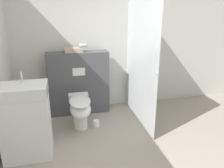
# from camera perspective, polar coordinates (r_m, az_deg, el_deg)

# --- Properties ---
(wall_back) EXTENTS (8.00, 0.06, 2.50)m
(wall_back) POSITION_cam_1_polar(r_m,az_deg,el_deg) (4.24, -2.29, 10.33)
(wall_back) COLOR silver
(wall_back) RESTS_ON ground_plane
(partition_panel) EXTENTS (1.10, 0.28, 1.17)m
(partition_panel) POSITION_cam_1_polar(r_m,az_deg,el_deg) (4.10, -8.64, 0.23)
(partition_panel) COLOR #4C4C51
(partition_panel) RESTS_ON ground_plane
(shower_glass) EXTENTS (0.04, 1.45, 2.19)m
(shower_glass) POSITION_cam_1_polar(r_m,az_deg,el_deg) (3.68, 7.39, 6.39)
(shower_glass) COLOR silver
(shower_glass) RESTS_ON ground_plane
(toilet) EXTENTS (0.33, 0.68, 0.55)m
(toilet) POSITION_cam_1_polar(r_m,az_deg,el_deg) (3.57, -8.32, -6.59)
(toilet) COLOR white
(toilet) RESTS_ON ground_plane
(sink_vanity) EXTENTS (0.62, 0.44, 1.14)m
(sink_vanity) POSITION_cam_1_polar(r_m,az_deg,el_deg) (3.09, -21.57, -9.08)
(sink_vanity) COLOR white
(sink_vanity) RESTS_ON ground_plane
(hair_drier) EXTENTS (0.16, 0.06, 0.15)m
(hair_drier) POSITION_cam_1_polar(r_m,az_deg,el_deg) (3.93, -7.57, 9.85)
(hair_drier) COLOR #B7B7BC
(hair_drier) RESTS_ON partition_panel
(folded_towel) EXTENTS (0.32, 0.18, 0.08)m
(folded_towel) POSITION_cam_1_polar(r_m,az_deg,el_deg) (3.94, -9.97, 8.72)
(folded_towel) COLOR tan
(folded_towel) RESTS_ON partition_panel
(spare_toilet_roll) EXTENTS (0.10, 0.10, 0.12)m
(spare_toilet_roll) POSITION_cam_1_polar(r_m,az_deg,el_deg) (3.76, -4.14, -10.20)
(spare_toilet_roll) COLOR white
(spare_toilet_roll) RESTS_ON ground_plane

